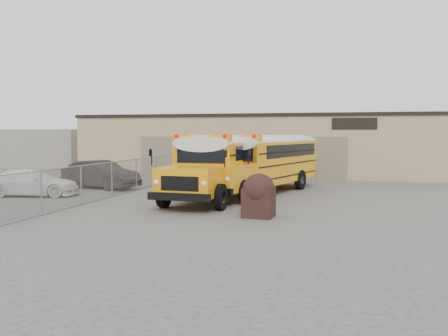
% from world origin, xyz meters
% --- Properties ---
extents(ground, '(120.00, 120.00, 0.00)m').
position_xyz_m(ground, '(0.00, 0.00, 0.00)').
color(ground, '#474441').
rests_on(ground, ground).
extents(warehouse, '(30.20, 10.20, 4.67)m').
position_xyz_m(warehouse, '(-0.00, 19.99, 2.37)').
color(warehouse, tan).
rests_on(warehouse, ground).
extents(chainlink_fence, '(0.07, 18.07, 1.81)m').
position_xyz_m(chainlink_fence, '(-6.00, 3.00, 0.90)').
color(chainlink_fence, gray).
rests_on(chainlink_fence, ground).
extents(distant_building_left, '(8.00, 6.00, 3.60)m').
position_xyz_m(distant_building_left, '(-22.00, 22.00, 1.80)').
color(distant_building_left, gray).
rests_on(distant_building_left, ground).
extents(school_bus_left, '(3.42, 11.21, 3.24)m').
position_xyz_m(school_bus_left, '(-0.14, 11.39, 1.87)').
color(school_bus_left, orange).
rests_on(school_bus_left, ground).
extents(school_bus_right, '(5.49, 11.34, 3.23)m').
position_xyz_m(school_bus_right, '(2.90, 13.30, 1.87)').
color(school_bus_right, orange).
rests_on(school_bus_right, ground).
extents(tarp_bundle, '(1.25, 1.25, 1.71)m').
position_xyz_m(tarp_bundle, '(2.34, -1.24, 0.87)').
color(tarp_bundle, black).
rests_on(tarp_bundle, ground).
extents(car_white, '(5.01, 2.88, 1.37)m').
position_xyz_m(car_white, '(-10.18, 2.37, 0.68)').
color(car_white, white).
rests_on(car_white, ground).
extents(car_dark, '(5.24, 3.07, 1.63)m').
position_xyz_m(car_dark, '(-8.53, 6.53, 0.82)').
color(car_dark, black).
rests_on(car_dark, ground).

